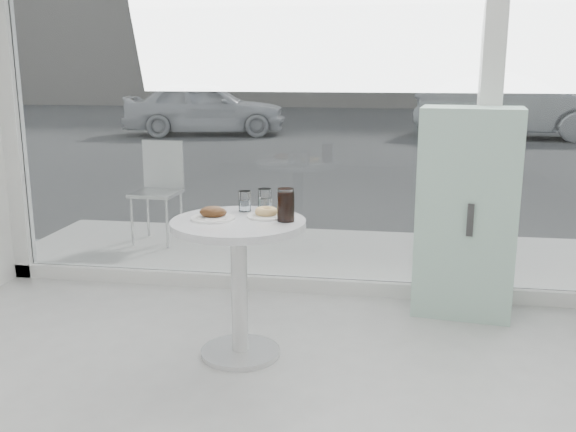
% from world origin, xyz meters
% --- Properties ---
extents(storefront, '(5.00, 0.14, 3.00)m').
position_xyz_m(storefront, '(0.07, 3.00, 1.71)').
color(storefront, silver).
rests_on(storefront, ground).
extents(main_table, '(0.72, 0.72, 0.77)m').
position_xyz_m(main_table, '(-0.50, 1.90, 0.55)').
color(main_table, silver).
rests_on(main_table, ground).
extents(patio_deck, '(5.60, 1.60, 0.05)m').
position_xyz_m(patio_deck, '(0.00, 3.80, 0.03)').
color(patio_deck, white).
rests_on(patio_deck, ground).
extents(street, '(40.00, 24.00, 0.00)m').
position_xyz_m(street, '(0.00, 16.00, -0.00)').
color(street, '#3E3E3E').
rests_on(street, ground).
extents(far_building, '(40.00, 2.00, 8.00)m').
position_xyz_m(far_building, '(0.00, 25.00, 4.00)').
color(far_building, gray).
rests_on(far_building, ground).
extents(mint_cabinet, '(0.66, 0.48, 1.32)m').
position_xyz_m(mint_cabinet, '(0.77, 2.78, 0.66)').
color(mint_cabinet, '#A0CDB7').
rests_on(mint_cabinet, ground).
extents(patio_chair, '(0.40, 0.40, 0.88)m').
position_xyz_m(patio_chair, '(-1.72, 3.99, 0.55)').
color(patio_chair, silver).
rests_on(patio_chair, patio_deck).
extents(car_white, '(3.96, 2.23, 1.27)m').
position_xyz_m(car_white, '(-4.04, 13.36, 0.64)').
color(car_white, silver).
rests_on(car_white, street).
extents(car_silver, '(4.50, 2.25, 1.42)m').
position_xyz_m(car_silver, '(2.99, 13.85, 0.71)').
color(car_silver, '#95979C').
rests_on(car_silver, street).
extents(plate_fritter, '(0.24, 0.24, 0.07)m').
position_xyz_m(plate_fritter, '(-0.63, 1.90, 0.80)').
color(plate_fritter, white).
rests_on(plate_fritter, main_table).
extents(plate_donut, '(0.21, 0.21, 0.05)m').
position_xyz_m(plate_donut, '(-0.37, 1.99, 0.79)').
color(plate_donut, white).
rests_on(plate_donut, main_table).
extents(water_tumbler_a, '(0.07, 0.07, 0.11)m').
position_xyz_m(water_tumbler_a, '(-0.51, 2.12, 0.82)').
color(water_tumbler_a, white).
rests_on(water_tumbler_a, main_table).
extents(water_tumbler_b, '(0.08, 0.08, 0.13)m').
position_xyz_m(water_tumbler_b, '(-0.41, 2.15, 0.83)').
color(water_tumbler_b, white).
rests_on(water_tumbler_b, main_table).
extents(cola_glass, '(0.09, 0.09, 0.17)m').
position_xyz_m(cola_glass, '(-0.25, 1.92, 0.85)').
color(cola_glass, white).
rests_on(cola_glass, main_table).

